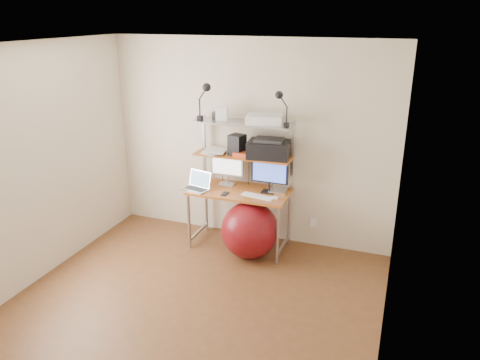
% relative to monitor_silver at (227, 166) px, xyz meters
% --- Properties ---
extents(room, '(3.60, 3.60, 3.60)m').
position_rel_monitor_silver_xyz_m(room, '(0.21, -1.59, 0.27)').
color(room, brown).
rests_on(room, ground).
extents(computer_desk, '(1.20, 0.60, 1.57)m').
position_rel_monitor_silver_xyz_m(computer_desk, '(0.21, -0.09, -0.03)').
color(computer_desk, '#C06F25').
rests_on(computer_desk, ground).
extents(desktop, '(1.20, 0.60, 0.00)m').
position_rel_monitor_silver_xyz_m(desktop, '(0.21, -0.15, -0.24)').
color(desktop, '#C06F25').
rests_on(desktop, computer_desk).
extents(mid_shelf, '(1.18, 0.34, 0.00)m').
position_rel_monitor_silver_xyz_m(mid_shelf, '(0.21, -0.02, 0.17)').
color(mid_shelf, '#C06F25').
rests_on(mid_shelf, computer_desk).
extents(top_shelf, '(1.18, 0.34, 0.00)m').
position_rel_monitor_silver_xyz_m(top_shelf, '(0.21, -0.02, 0.57)').
color(top_shelf, '#A1A1A5').
rests_on(top_shelf, computer_desk).
extents(floor, '(3.60, 3.60, 0.00)m').
position_rel_monitor_silver_xyz_m(floor, '(0.21, -1.59, -0.98)').
color(floor, brown).
rests_on(floor, ground).
extents(wall_outlet, '(0.08, 0.01, 0.12)m').
position_rel_monitor_silver_xyz_m(wall_outlet, '(1.06, 0.20, -0.68)').
color(wall_outlet, white).
rests_on(wall_outlet, room).
extents(monitor_silver, '(0.41, 0.15, 0.46)m').
position_rel_monitor_silver_xyz_m(monitor_silver, '(0.00, 0.00, 0.00)').
color(monitor_silver, silver).
rests_on(monitor_silver, desktop).
extents(monitor_black, '(0.45, 0.13, 0.45)m').
position_rel_monitor_silver_xyz_m(monitor_black, '(0.56, -0.07, -0.02)').
color(monitor_black, black).
rests_on(monitor_black, desktop).
extents(laptop, '(0.36, 0.32, 0.27)m').
position_rel_monitor_silver_xyz_m(laptop, '(-0.28, -0.27, -0.20)').
color(laptop, silver).
rests_on(laptop, desktop).
extents(keyboard, '(0.40, 0.18, 0.01)m').
position_rel_monitor_silver_xyz_m(keyboard, '(0.48, -0.27, -0.24)').
color(keyboard, white).
rests_on(keyboard, desktop).
extents(mouse, '(0.08, 0.05, 0.02)m').
position_rel_monitor_silver_xyz_m(mouse, '(0.69, -0.26, -0.23)').
color(mouse, white).
rests_on(mouse, desktop).
extents(mac_mini, '(0.20, 0.20, 0.04)m').
position_rel_monitor_silver_xyz_m(mac_mini, '(0.67, -0.04, -0.23)').
color(mac_mini, silver).
rests_on(mac_mini, desktop).
extents(phone, '(0.07, 0.12, 0.01)m').
position_rel_monitor_silver_xyz_m(phone, '(0.10, -0.32, -0.24)').
color(phone, black).
rests_on(phone, desktop).
extents(printer, '(0.51, 0.38, 0.23)m').
position_rel_monitor_silver_xyz_m(printer, '(0.53, -0.02, 0.27)').
color(printer, black).
rests_on(printer, mid_shelf).
extents(nas_cube, '(0.20, 0.20, 0.25)m').
position_rel_monitor_silver_xyz_m(nas_cube, '(0.15, -0.04, 0.29)').
color(nas_cube, black).
rests_on(nas_cube, mid_shelf).
extents(red_box, '(0.21, 0.15, 0.06)m').
position_rel_monitor_silver_xyz_m(red_box, '(0.23, -0.10, 0.19)').
color(red_box, '#CA4420').
rests_on(red_box, mid_shelf).
extents(scanner, '(0.46, 0.35, 0.11)m').
position_rel_monitor_silver_xyz_m(scanner, '(0.47, -0.01, 0.62)').
color(scanner, white).
rests_on(scanner, top_shelf).
extents(box_white, '(0.15, 0.13, 0.16)m').
position_rel_monitor_silver_xyz_m(box_white, '(-0.05, -0.02, 0.64)').
color(box_white, white).
rests_on(box_white, top_shelf).
extents(box_grey, '(0.10, 0.10, 0.09)m').
position_rel_monitor_silver_xyz_m(box_grey, '(-0.13, 0.01, 0.61)').
color(box_grey, '#2B2B2E').
rests_on(box_grey, top_shelf).
extents(clip_lamp_left, '(0.18, 0.10, 0.44)m').
position_rel_monitor_silver_xyz_m(clip_lamp_left, '(-0.22, -0.12, 0.89)').
color(clip_lamp_left, black).
rests_on(clip_lamp_left, top_shelf).
extents(clip_lamp_right, '(0.16, 0.09, 0.40)m').
position_rel_monitor_silver_xyz_m(clip_lamp_right, '(0.68, -0.11, 0.86)').
color(clip_lamp_right, black).
rests_on(clip_lamp_right, top_shelf).
extents(exercise_ball, '(0.68, 0.68, 0.68)m').
position_rel_monitor_silver_xyz_m(exercise_ball, '(0.42, -0.35, -0.64)').
color(exercise_ball, maroon).
rests_on(exercise_ball, floor).
extents(paper_stack, '(0.34, 0.40, 0.03)m').
position_rel_monitor_silver_xyz_m(paper_stack, '(-0.15, -0.03, 0.18)').
color(paper_stack, white).
rests_on(paper_stack, mid_shelf).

